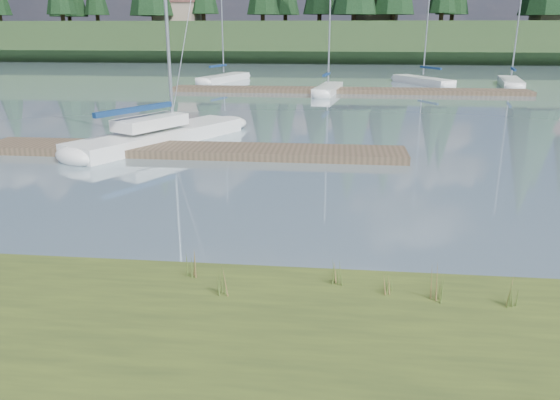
# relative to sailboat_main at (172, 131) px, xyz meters

# --- Properties ---
(ground) EXTENTS (200.00, 200.00, 0.00)m
(ground) POSITION_rel_sailboat_main_xyz_m (5.50, 18.59, -0.42)
(ground) COLOR gray
(ground) RESTS_ON ground
(ridge) EXTENTS (200.00, 20.00, 5.00)m
(ridge) POSITION_rel_sailboat_main_xyz_m (5.50, 61.59, 2.08)
(ridge) COLOR #1E3218
(ridge) RESTS_ON ground
(sailboat_main) EXTENTS (6.13, 9.22, 13.56)m
(sailboat_main) POSITION_rel_sailboat_main_xyz_m (0.00, 0.00, 0.00)
(sailboat_main) COLOR white
(sailboat_main) RESTS_ON ground
(dock_near) EXTENTS (16.00, 2.00, 0.30)m
(dock_near) POSITION_rel_sailboat_main_xyz_m (1.50, -2.41, -0.27)
(dock_near) COLOR #4C3D2C
(dock_near) RESTS_ON ground
(dock_far) EXTENTS (26.00, 2.20, 0.30)m
(dock_far) POSITION_rel_sailboat_main_xyz_m (7.50, 18.59, -0.27)
(dock_far) COLOR #4C3D2C
(dock_far) RESTS_ON ground
(sailboat_bg_1) EXTENTS (3.82, 7.84, 11.58)m
(sailboat_bg_1) POSITION_rel_sailboat_main_xyz_m (-2.95, 26.39, -0.09)
(sailboat_bg_1) COLOR white
(sailboat_bg_1) RESTS_ON ground
(sailboat_bg_2) EXTENTS (2.24, 6.71, 10.06)m
(sailboat_bg_2) POSITION_rel_sailboat_main_xyz_m (6.22, 18.45, -0.09)
(sailboat_bg_2) COLOR white
(sailboat_bg_2) RESTS_ON ground
(sailboat_bg_3) EXTENTS (4.91, 7.31, 11.11)m
(sailboat_bg_3) POSITION_rel_sailboat_main_xyz_m (13.54, 25.84, -0.09)
(sailboat_bg_3) COLOR white
(sailboat_bg_3) RESTS_ON ground
(sailboat_bg_4) EXTENTS (2.84, 7.74, 11.24)m
(sailboat_bg_4) POSITION_rel_sailboat_main_xyz_m (20.87, 25.25, -0.09)
(sailboat_bg_4) COLOR white
(sailboat_bg_4) RESTS_ON ground
(weed_0) EXTENTS (0.17, 0.14, 0.71)m
(weed_0) POSITION_rel_sailboat_main_xyz_m (5.13, -14.14, 0.23)
(weed_0) COLOR #475B23
(weed_0) RESTS_ON bank
(weed_1) EXTENTS (0.17, 0.14, 0.53)m
(weed_1) POSITION_rel_sailboat_main_xyz_m (7.07, -13.54, 0.15)
(weed_1) COLOR #475B23
(weed_1) RESTS_ON bank
(weed_2) EXTENTS (0.17, 0.14, 0.70)m
(weed_2) POSITION_rel_sailboat_main_xyz_m (8.65, -13.97, 0.23)
(weed_2) COLOR #475B23
(weed_2) RESTS_ON bank
(weed_3) EXTENTS (0.17, 0.14, 0.52)m
(weed_3) POSITION_rel_sailboat_main_xyz_m (4.48, -13.48, 0.15)
(weed_3) COLOR #475B23
(weed_3) RESTS_ON bank
(weed_4) EXTENTS (0.17, 0.14, 0.38)m
(weed_4) POSITION_rel_sailboat_main_xyz_m (7.90, -13.76, 0.09)
(weed_4) COLOR #475B23
(weed_4) RESTS_ON bank
(weed_5) EXTENTS (0.17, 0.14, 0.53)m
(weed_5) POSITION_rel_sailboat_main_xyz_m (9.85, -14.04, 0.15)
(weed_5) COLOR #475B23
(weed_5) RESTS_ON bank
(mud_lip) EXTENTS (60.00, 0.50, 0.14)m
(mud_lip) POSITION_rel_sailboat_main_xyz_m (5.50, -13.01, -0.35)
(mud_lip) COLOR #33281C
(mud_lip) RESTS_ON ground
(house_0) EXTENTS (6.30, 5.30, 4.65)m
(house_0) POSITION_rel_sailboat_main_xyz_m (-16.50, 58.59, 6.89)
(house_0) COLOR gray
(house_0) RESTS_ON ridge
(house_1) EXTENTS (6.30, 5.30, 4.65)m
(house_1) POSITION_rel_sailboat_main_xyz_m (11.50, 59.59, 6.89)
(house_1) COLOR gray
(house_1) RESTS_ON ridge
(house_2) EXTENTS (6.30, 5.30, 4.65)m
(house_2) POSITION_rel_sailboat_main_xyz_m (35.50, 57.59, 6.89)
(house_2) COLOR gray
(house_2) RESTS_ON ridge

